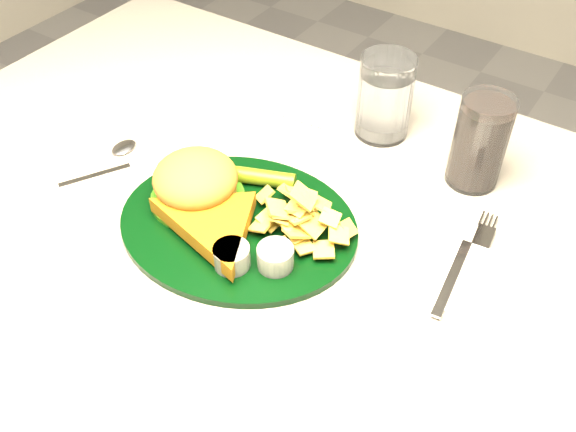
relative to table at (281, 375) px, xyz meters
name	(u,v)px	position (x,y,z in m)	size (l,w,h in m)	color
table	(281,375)	(0.00, 0.00, 0.00)	(1.20, 0.80, 0.75)	gray
dinner_plate	(237,207)	(-0.03, -0.04, 0.41)	(0.31, 0.26, 0.07)	black
water_glass	(385,97)	(0.02, 0.24, 0.44)	(0.08, 0.08, 0.12)	white
cola_glass	(480,142)	(0.18, 0.21, 0.44)	(0.07, 0.07, 0.13)	black
fork_napkin	(455,272)	(0.23, 0.03, 0.38)	(0.13, 0.17, 0.01)	silver
spoon	(95,174)	(-0.26, -0.08, 0.38)	(0.04, 0.14, 0.01)	silver
wrapped_straw	(277,112)	(-0.13, 0.19, 0.38)	(0.17, 0.06, 0.01)	white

